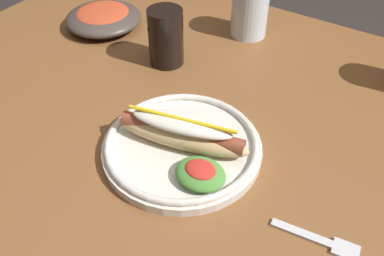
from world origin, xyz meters
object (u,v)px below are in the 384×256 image
Objects in this scene: hot_dog_plate at (183,144)px; soda_cup at (166,37)px; fork at (322,241)px; side_bowl at (103,17)px; water_cup at (250,12)px.

hot_dog_plate is 0.28m from soda_cup.
fork is (0.25, -0.04, -0.02)m from hot_dog_plate.
side_bowl reaches higher than fork.
soda_cup is (-0.18, 0.21, 0.04)m from hot_dog_plate.
soda_cup reaches higher than hot_dog_plate.
soda_cup is (-0.43, 0.24, 0.06)m from fork.
fork is at bearing -29.16° from soda_cup.
water_cup is 0.63× the size of side_bowl.
soda_cup is 0.22m from water_cup.
soda_cup reaches higher than water_cup.
side_bowl is at bearing -152.51° from water_cup.
side_bowl is (-0.65, 0.28, 0.02)m from fork.
side_bowl is at bearing 169.24° from soda_cup.
side_bowl is at bearing 149.12° from fork.
water_cup reaches higher than fork.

